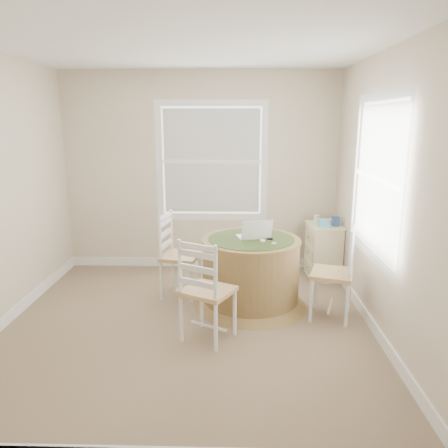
{
  "coord_description": "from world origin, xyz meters",
  "views": [
    {
      "loc": [
        0.47,
        -3.95,
        1.98
      ],
      "look_at": [
        0.35,
        0.45,
        0.93
      ],
      "focal_mm": 35.0,
      "sensor_mm": 36.0,
      "label": 1
    }
  ],
  "objects_px": {
    "chair_near": "(208,290)",
    "chair_left": "(181,256)",
    "round_table": "(251,269)",
    "chair_right": "(332,273)",
    "corner_chest": "(323,251)",
    "laptop": "(254,235)"
  },
  "relations": [
    {
      "from": "chair_near",
      "to": "chair_left",
      "type": "bearing_deg",
      "value": -41.71
    },
    {
      "from": "chair_left",
      "to": "chair_near",
      "type": "xyz_separation_m",
      "value": [
        0.37,
        -1.02,
        0.0
      ]
    },
    {
      "from": "round_table",
      "to": "chair_left",
      "type": "relative_size",
      "value": 1.3
    },
    {
      "from": "round_table",
      "to": "chair_right",
      "type": "relative_size",
      "value": 1.3
    },
    {
      "from": "round_table",
      "to": "chair_left",
      "type": "bearing_deg",
      "value": -179.86
    },
    {
      "from": "round_table",
      "to": "corner_chest",
      "type": "xyz_separation_m",
      "value": [
        0.95,
        0.89,
        -0.06
      ]
    },
    {
      "from": "chair_near",
      "to": "chair_right",
      "type": "relative_size",
      "value": 1.0
    },
    {
      "from": "chair_left",
      "to": "chair_right",
      "type": "relative_size",
      "value": 1.0
    },
    {
      "from": "chair_right",
      "to": "chair_left",
      "type": "bearing_deg",
      "value": -90.78
    },
    {
      "from": "chair_left",
      "to": "laptop",
      "type": "height_order",
      "value": "laptop"
    },
    {
      "from": "chair_left",
      "to": "laptop",
      "type": "distance_m",
      "value": 0.9
    },
    {
      "from": "chair_left",
      "to": "laptop",
      "type": "xyz_separation_m",
      "value": [
        0.82,
        -0.22,
        0.31
      ]
    },
    {
      "from": "chair_near",
      "to": "chair_right",
      "type": "xyz_separation_m",
      "value": [
        1.22,
        0.49,
        0.0
      ]
    },
    {
      "from": "chair_near",
      "to": "laptop",
      "type": "xyz_separation_m",
      "value": [
        0.44,
        0.8,
        0.31
      ]
    },
    {
      "from": "chair_left",
      "to": "round_table",
      "type": "bearing_deg",
      "value": -96.64
    },
    {
      "from": "corner_chest",
      "to": "chair_near",
      "type": "bearing_deg",
      "value": -133.72
    },
    {
      "from": "chair_near",
      "to": "laptop",
      "type": "height_order",
      "value": "laptop"
    },
    {
      "from": "chair_left",
      "to": "corner_chest",
      "type": "bearing_deg",
      "value": -58.94
    },
    {
      "from": "chair_right",
      "to": "laptop",
      "type": "xyz_separation_m",
      "value": [
        -0.78,
        0.31,
        0.31
      ]
    },
    {
      "from": "chair_right",
      "to": "laptop",
      "type": "bearing_deg",
      "value": -94.24
    },
    {
      "from": "round_table",
      "to": "chair_left",
      "type": "xyz_separation_m",
      "value": [
        -0.79,
        0.25,
        0.06
      ]
    },
    {
      "from": "chair_left",
      "to": "chair_right",
      "type": "bearing_deg",
      "value": -97.36
    }
  ]
}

